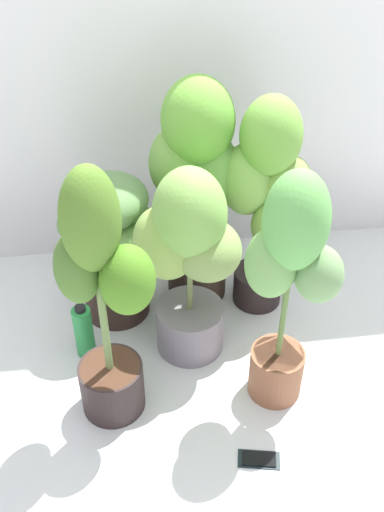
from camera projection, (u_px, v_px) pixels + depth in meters
ground_plane at (202, 372)px, 2.28m from camera, size 8.00×8.00×0.00m
mylar_back_wall at (174, 44)px, 2.33m from camera, size 3.20×0.01×2.00m
potted_plant_center at (188, 256)px, 2.11m from camera, size 0.44×0.37×0.82m
potted_plant_front_left at (104, 300)px, 1.83m from camera, size 0.37×0.27×1.01m
potted_plant_front_right at (289, 277)px, 1.86m from camera, size 0.37×0.26×0.95m
potted_plant_back_right at (266, 190)px, 2.25m from camera, size 0.44×0.32×0.96m
potted_plant_back_left at (112, 239)px, 2.31m from camera, size 0.53×0.44×0.66m
potted_plant_back_center at (196, 176)px, 2.28m from camera, size 0.44×0.37×1.01m
cell_phone at (259, 459)px, 1.97m from camera, size 0.16×0.10×0.01m
nutrient_bottle at (84, 331)px, 2.28m from camera, size 0.08×0.08×0.25m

